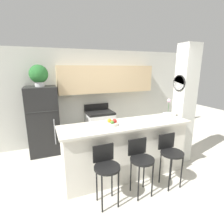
# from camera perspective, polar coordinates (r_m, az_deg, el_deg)

# --- Properties ---
(ground_plane) EXTENTS (14.00, 14.00, 0.00)m
(ground_plane) POSITION_cam_1_polar(r_m,az_deg,el_deg) (3.72, 4.28, -19.58)
(ground_plane) COLOR beige
(wall_back) EXTENTS (5.60, 0.38, 2.55)m
(wall_back) POSITION_cam_1_polar(r_m,az_deg,el_deg) (4.98, -4.01, 7.42)
(wall_back) COLOR silver
(wall_back) RESTS_ON ground_plane
(pillar_right) EXTENTS (0.38, 0.33, 2.55)m
(pillar_right) POSITION_cam_1_polar(r_m,az_deg,el_deg) (4.07, 22.42, 1.98)
(pillar_right) COLOR silver
(pillar_right) RESTS_ON ground_plane
(counter_bar) EXTENTS (2.47, 0.70, 1.07)m
(counter_bar) POSITION_cam_1_polar(r_m,az_deg,el_deg) (3.45, 4.44, -12.11)
(counter_bar) COLOR silver
(counter_bar) RESTS_ON ground_plane
(refrigerator) EXTENTS (0.71, 0.68, 1.65)m
(refrigerator) POSITION_cam_1_polar(r_m,az_deg,el_deg) (4.56, -21.53, -2.62)
(refrigerator) COLOR black
(refrigerator) RESTS_ON ground_plane
(stove_range) EXTENTS (0.72, 0.63, 1.07)m
(stove_range) POSITION_cam_1_polar(r_m,az_deg,el_deg) (4.92, -3.97, -4.91)
(stove_range) COLOR white
(stove_range) RESTS_ON ground_plane
(bar_stool_left) EXTENTS (0.39, 0.39, 0.93)m
(bar_stool_left) POSITION_cam_1_polar(r_m,az_deg,el_deg) (2.75, -1.91, -17.44)
(bar_stool_left) COLOR black
(bar_stool_left) RESTS_ON ground_plane
(bar_stool_mid) EXTENTS (0.39, 0.39, 0.93)m
(bar_stool_mid) POSITION_cam_1_polar(r_m,az_deg,el_deg) (2.98, 9.38, -14.96)
(bar_stool_mid) COLOR black
(bar_stool_mid) RESTS_ON ground_plane
(bar_stool_right) EXTENTS (0.39, 0.39, 0.93)m
(bar_stool_right) POSITION_cam_1_polar(r_m,az_deg,el_deg) (3.31, 18.55, -12.48)
(bar_stool_right) COLOR black
(bar_stool_right) RESTS_ON ground_plane
(potted_plant_on_fridge) EXTENTS (0.42, 0.42, 0.49)m
(potted_plant_on_fridge) POSITION_cam_1_polar(r_m,az_deg,el_deg) (4.39, -22.83, 11.18)
(potted_plant_on_fridge) COLOR silver
(potted_plant_on_fridge) RESTS_ON refrigerator
(orchid_vase) EXTENTS (0.15, 0.15, 0.40)m
(orchid_vase) POSITION_cam_1_polar(r_m,az_deg,el_deg) (3.71, 17.80, -0.54)
(orchid_vase) COLOR white
(orchid_vase) RESTS_ON counter_bar
(fruit_bowl) EXTENTS (0.23, 0.23, 0.12)m
(fruit_bowl) POSITION_cam_1_polar(r_m,az_deg,el_deg) (3.12, -0.02, -3.63)
(fruit_bowl) COLOR silver
(fruit_bowl) RESTS_ON counter_bar
(trash_bin) EXTENTS (0.28, 0.28, 0.38)m
(trash_bin) POSITION_cam_1_polar(r_m,az_deg,el_deg) (4.60, -13.46, -10.31)
(trash_bin) COLOR #59595B
(trash_bin) RESTS_ON ground_plane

